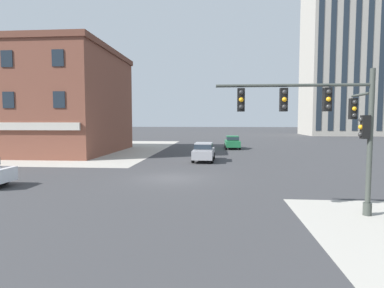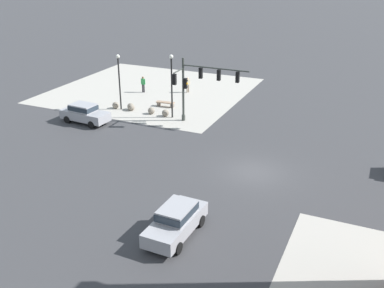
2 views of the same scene
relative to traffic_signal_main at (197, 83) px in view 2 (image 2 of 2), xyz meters
name	(u,v)px [view 2 (image 2 of 2)]	position (x,y,z in m)	size (l,w,h in m)	color
ground_plane	(254,172)	(-7.36, 7.13, -3.68)	(320.00, 320.00, 0.00)	#38383A
sidewalk_corner_slab	(151,90)	(8.64, -7.37, -3.68)	(20.00, 19.00, 0.02)	#A8A399
traffic_signal_main	(197,83)	(0.00, 0.00, 0.00)	(6.05, 2.09, 5.64)	#383D38
bollard_sphere_curb_a	(165,113)	(3.35, -0.51, -3.36)	(0.64, 0.64, 0.64)	gray
bollard_sphere_curb_b	(151,111)	(4.85, -0.55, -3.36)	(0.64, 0.64, 0.64)	gray
bollard_sphere_curb_c	(131,107)	(7.06, -0.62, -3.36)	(0.64, 0.64, 0.64)	gray
bollard_sphere_curb_d	(131,106)	(7.26, -0.83, -3.36)	(0.64, 0.64, 0.64)	gray
bollard_sphere_curb_e	(116,105)	(8.77, -0.56, -3.36)	(0.64, 0.64, 0.64)	gray
bench_near_signal	(165,103)	(4.63, -2.98, -3.36)	(1.84, 0.64, 0.49)	#9E7F66
pedestrian_near_bench	(143,83)	(9.02, -6.35, -2.68)	(0.55, 0.23, 1.74)	black
pedestrian_at_curb	(188,84)	(4.64, -8.26, -2.74)	(0.36, 0.46, 1.66)	gray
street_lamp_corner_near	(172,79)	(2.64, -0.48, -0.11)	(0.36, 0.36, 5.75)	black
street_lamp_mid_sidewalk	(119,75)	(8.15, -0.55, -0.36)	(0.36, 0.36, 5.28)	black
car_main_northbound_near	(176,220)	(-5.75, 15.93, -2.76)	(1.99, 4.45, 1.68)	#99999E
car_main_northbound_far	(84,113)	(9.08, 3.86, -2.76)	(4.52, 2.14, 1.68)	#99999E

